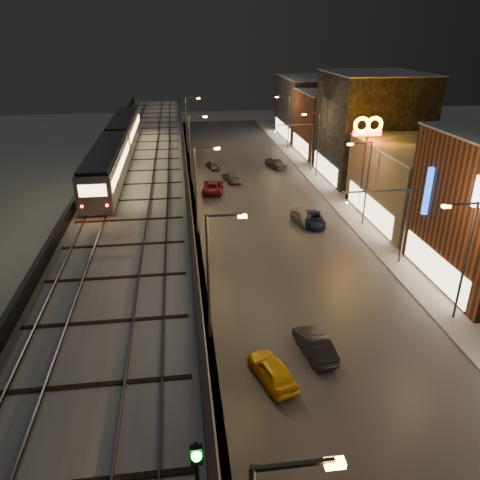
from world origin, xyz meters
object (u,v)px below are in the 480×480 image
car_mid_silver (213,187)px  car_onc_red (276,163)px  subway_train (117,146)px  car_taxi (272,371)px  car_mid_dark (232,177)px  car_onc_white (304,219)px  rail_signal (197,471)px  car_onc_dark (313,219)px  car_near_white (315,345)px  car_far_white (213,165)px

car_mid_silver → car_onc_red: bearing=-126.7°
subway_train → car_taxi: 30.88m
car_taxi → car_mid_dark: size_ratio=0.95×
subway_train → car_onc_white: (19.32, -3.94, -7.58)m
subway_train → rail_signal: bearing=-81.1°
subway_train → car_onc_dark: 22.03m
subway_train → car_mid_silver: subway_train is taller
car_near_white → car_mid_dark: 38.26m
subway_train → car_onc_dark: size_ratio=6.75×
car_mid_dark → car_onc_red: car_onc_red is taller
car_near_white → car_mid_dark: bearing=-97.0°
subway_train → car_far_white: subway_train is taller
rail_signal → car_mid_silver: size_ratio=0.58×
car_mid_silver → car_onc_white: (8.88, -12.06, -0.10)m
car_mid_silver → car_near_white: bearing=105.0°
car_mid_silver → car_far_white: 11.31m
car_mid_dark → car_onc_white: car_mid_dark is taller
car_taxi → car_onc_red: size_ratio=0.93×
subway_train → car_onc_red: subway_train is taller
rail_signal → car_onc_white: size_ratio=0.70×
car_mid_dark → car_onc_white: size_ratio=1.01×
subway_train → car_mid_silver: 15.20m
car_onc_white → car_onc_dark: bearing=-34.7°
rail_signal → car_far_white: 60.95m
car_onc_white → car_mid_silver: bearing=113.6°
rail_signal → car_taxi: rail_signal is taller
car_onc_dark → car_onc_white: size_ratio=1.09×
car_near_white → car_onc_dark: (5.90, 21.39, -0.04)m
car_taxi → subway_train: bearing=-84.1°
rail_signal → car_near_white: (7.94, 15.10, -8.09)m
subway_train → car_mid_dark: (13.38, 12.54, -7.57)m
car_mid_silver → car_mid_dark: 5.31m
car_near_white → car_onc_red: bearing=-106.8°
car_far_white → car_onc_white: (8.00, -23.34, 0.01)m
car_taxi → car_onc_red: (9.63, 46.23, 0.05)m
subway_train → rail_signal: size_ratio=10.52×
car_taxi → car_onc_white: bearing=-124.9°
car_near_white → rail_signal: bearing=53.8°
car_taxi → car_onc_white: (8.17, 23.86, -0.08)m
rail_signal → car_onc_red: size_ratio=0.68×
car_near_white → car_far_white: size_ratio=1.15×
car_near_white → car_mid_silver: 34.04m
car_onc_dark → car_mid_dark: bearing=118.2°
car_mid_silver → car_onc_white: size_ratio=1.21×
rail_signal → car_taxi: (4.75, 13.00, -8.07)m
car_taxi → car_onc_red: 47.22m
car_mid_dark → car_onc_dark: 18.20m
car_onc_dark → car_onc_white: bearing=164.1°
car_mid_silver → car_mid_dark: size_ratio=1.19×
subway_train → rail_signal: (6.40, -40.80, 0.58)m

